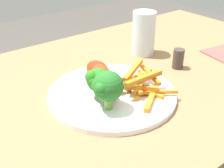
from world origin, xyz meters
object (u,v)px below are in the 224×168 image
object	(u,v)px
chicken_drumstick_near	(102,76)
water_glass	(144,33)
chicken_drumstick_far	(99,72)
dinner_plate	(112,94)
broccoli_floret_front	(107,86)
broccoli_floret_middle	(98,80)
carrot_fries_pile	(140,83)
dining_table	(120,112)
pepper_shaker	(178,59)

from	to	relation	value
chicken_drumstick_near	water_glass	bearing A→B (deg)	23.35
chicken_drumstick_near	chicken_drumstick_far	bearing A→B (deg)	71.86
dinner_plate	broccoli_floret_front	size ratio (longest dim) A/B	3.47
broccoli_floret_middle	broccoli_floret_front	bearing A→B (deg)	-103.95
broccoli_floret_front	carrot_fries_pile	xyz separation A→B (m)	(0.10, 0.01, -0.03)
dining_table	carrot_fries_pile	world-z (taller)	carrot_fries_pile
dinner_plate	carrot_fries_pile	world-z (taller)	carrot_fries_pile
carrot_fries_pile	broccoli_floret_front	bearing A→B (deg)	-175.02
dinner_plate	chicken_drumstick_far	xyz separation A→B (m)	(0.01, 0.06, 0.03)
chicken_drumstick_far	pepper_shaker	world-z (taller)	chicken_drumstick_far
dining_table	water_glass	world-z (taller)	water_glass
broccoli_floret_front	broccoli_floret_middle	xyz separation A→B (m)	(0.01, 0.04, -0.01)
dinner_plate	broccoli_floret_front	world-z (taller)	broccoli_floret_front
chicken_drumstick_near	water_glass	distance (m)	0.24
broccoli_floret_front	water_glass	size ratio (longest dim) A/B	0.66
broccoli_floret_middle	chicken_drumstick_far	distance (m)	0.08
dinner_plate	pepper_shaker	distance (m)	0.23
pepper_shaker	chicken_drumstick_far	bearing A→B (deg)	166.38
broccoli_floret_front	chicken_drumstick_far	bearing A→B (deg)	62.16
chicken_drumstick_near	dinner_plate	bearing A→B (deg)	-92.62
broccoli_floret_middle	water_glass	size ratio (longest dim) A/B	0.54
chicken_drumstick_near	broccoli_floret_middle	bearing A→B (deg)	-132.50
chicken_drumstick_far	chicken_drumstick_near	bearing A→B (deg)	-108.14
broccoli_floret_middle	pepper_shaker	xyz separation A→B (m)	(0.27, 0.01, -0.03)
broccoli_floret_middle	chicken_drumstick_near	bearing A→B (deg)	47.50
dining_table	broccoli_floret_middle	world-z (taller)	broccoli_floret_middle
dining_table	water_glass	xyz separation A→B (m)	(0.15, 0.08, 0.17)
broccoli_floret_front	water_glass	world-z (taller)	water_glass
chicken_drumstick_far	carrot_fries_pile	bearing A→B (deg)	-65.59
dinner_plate	water_glass	world-z (taller)	water_glass
water_glass	pepper_shaker	size ratio (longest dim) A/B	2.37
dinner_plate	broccoli_floret_middle	xyz separation A→B (m)	(-0.04, -0.00, 0.05)
broccoli_floret_front	pepper_shaker	bearing A→B (deg)	10.66
broccoli_floret_front	chicken_drumstick_near	xyz separation A→B (m)	(0.05, 0.09, -0.03)
dinner_plate	pepper_shaker	xyz separation A→B (m)	(0.23, 0.01, 0.02)
dinner_plate	pepper_shaker	bearing A→B (deg)	1.89
carrot_fries_pile	pepper_shaker	xyz separation A→B (m)	(0.18, 0.04, -0.01)
chicken_drumstick_far	pepper_shaker	xyz separation A→B (m)	(0.22, -0.05, -0.01)
broccoli_floret_middle	chicken_drumstick_far	xyz separation A→B (m)	(0.05, 0.06, -0.02)
broccoli_floret_front	dinner_plate	bearing A→B (deg)	43.17
broccoli_floret_front	broccoli_floret_middle	size ratio (longest dim) A/B	1.22
dining_table	dinner_plate	size ratio (longest dim) A/B	4.28
broccoli_floret_front	broccoli_floret_middle	distance (m)	0.05
dining_table	broccoli_floret_middle	xyz separation A→B (m)	(-0.11, -0.06, 0.16)
chicken_drumstick_near	water_glass	world-z (taller)	water_glass
carrot_fries_pile	chicken_drumstick_near	bearing A→B (deg)	123.09
broccoli_floret_front	carrot_fries_pile	bearing A→B (deg)	4.98
broccoli_floret_middle	water_glass	world-z (taller)	water_glass
dinner_plate	chicken_drumstick_far	bearing A→B (deg)	82.25
broccoli_floret_middle	pepper_shaker	size ratio (longest dim) A/B	1.27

